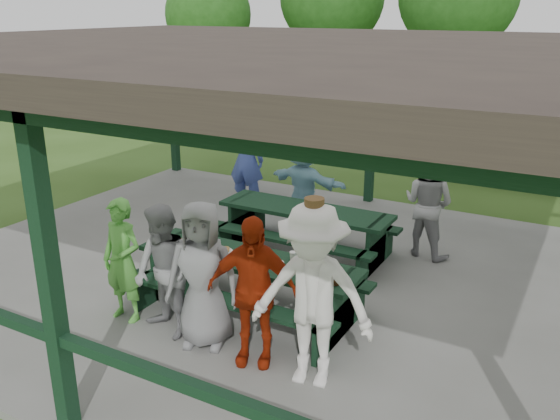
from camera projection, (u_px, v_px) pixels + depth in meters
The scene contains 17 objects.
ground at pixel (273, 277), 8.65m from camera, with size 90.00×90.00×0.00m, color #304F18.
concrete_slab at pixel (273, 274), 8.63m from camera, with size 10.00×8.00×0.10m, color slate.
pavilion_structure at pixel (272, 54), 7.62m from camera, with size 10.60×8.60×3.24m.
picnic_table_near at pixel (249, 277), 7.31m from camera, with size 2.84×1.39×0.75m.
picnic_table_far at pixel (305, 225), 9.07m from camera, with size 2.66×1.39×0.75m.
table_setting at pixel (246, 253), 7.27m from camera, with size 2.38×0.45×0.10m.
contestant_green at pixel (123, 261), 7.08m from camera, with size 0.56×0.37×1.54m, color #4FA53A.
contestant_grey_left at pixel (164, 272), 6.72m from camera, with size 0.76×0.60×1.57m, color gray.
contestant_grey_mid at pixel (203, 275), 6.52m from camera, with size 0.83×0.54×1.69m, color gray.
contestant_red at pixel (252, 291), 6.19m from camera, with size 0.97×0.41×1.66m, color #A0240A.
contestant_white_fedora at pixel (312, 296), 5.79m from camera, with size 1.34×0.92×1.97m.
spectator_lblue at pixel (304, 185), 9.99m from camera, with size 1.47×0.47×1.59m, color #85BACE.
spectator_blue at pixel (246, 159), 11.02m from camera, with size 0.70×0.46×1.91m, color #3C4E9D.
spectator_grey at pixel (428, 204), 8.94m from camera, with size 0.80×0.63×1.65m, color gray.
pickup_truck at pixel (550, 143), 13.45m from camera, with size 2.72×5.89×1.64m, color silver.
farm_trailer at pixel (298, 115), 17.65m from camera, with size 3.93×1.91×1.37m.
tree_edge_left at pixel (208, 15), 22.55m from camera, with size 3.26×3.26×5.10m.
Camera 1 is at (3.91, -6.82, 3.74)m, focal length 38.00 mm.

